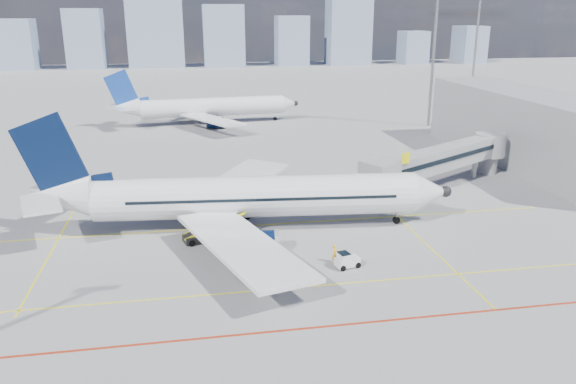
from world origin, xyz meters
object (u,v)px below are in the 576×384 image
(main_aircraft, at_px, (239,198))
(second_aircraft, at_px, (205,107))
(baggage_tug, at_px, (346,260))
(belt_loader, at_px, (208,234))
(cargo_dolly, at_px, (257,265))
(ramp_worker, at_px, (335,254))

(main_aircraft, height_order, second_aircraft, main_aircraft)
(baggage_tug, height_order, belt_loader, belt_loader)
(main_aircraft, relative_size, cargo_dolly, 11.81)
(baggage_tug, distance_m, ramp_worker, 1.38)
(main_aircraft, bearing_deg, second_aircraft, 96.52)
(baggage_tug, bearing_deg, belt_loader, 129.96)
(second_aircraft, bearing_deg, baggage_tug, -87.69)
(cargo_dolly, bearing_deg, baggage_tug, -21.77)
(cargo_dolly, bearing_deg, belt_loader, 89.03)
(main_aircraft, height_order, cargo_dolly, main_aircraft)
(main_aircraft, bearing_deg, baggage_tug, -47.65)
(baggage_tug, height_order, ramp_worker, ramp_worker)
(second_aircraft, xyz_separation_m, baggage_tug, (9.19, -67.41, -2.56))
(second_aircraft, distance_m, belt_loader, 59.45)
(main_aircraft, height_order, belt_loader, main_aircraft)
(cargo_dolly, height_order, belt_loader, belt_loader)
(main_aircraft, distance_m, cargo_dolly, 11.20)
(belt_loader, bearing_deg, ramp_worker, -49.14)
(cargo_dolly, bearing_deg, second_aircraft, 67.00)
(main_aircraft, relative_size, belt_loader, 6.80)
(main_aircraft, relative_size, ramp_worker, 25.59)
(main_aircraft, bearing_deg, belt_loader, -136.29)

